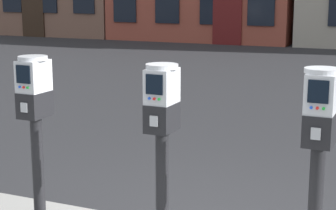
{
  "coord_description": "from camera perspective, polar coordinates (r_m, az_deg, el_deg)",
  "views": [
    {
      "loc": [
        1.23,
        -3.56,
        1.91
      ],
      "look_at": [
        -0.3,
        -0.07,
        1.12
      ],
      "focal_mm": 60.97,
      "sensor_mm": 36.0,
      "label": 1
    }
  ],
  "objects": [
    {
      "name": "parking_meter_near_kerb",
      "position": [
        4.34,
        -13.14,
        -0.43
      ],
      "size": [
        0.22,
        0.25,
        1.28
      ],
      "rotation": [
        0.0,
        0.0,
        -1.58
      ],
      "color": "black",
      "rests_on": "sidewalk_slab"
    },
    {
      "name": "parking_meter_twin_adjacent",
      "position": [
        3.82,
        -0.61,
        -1.78
      ],
      "size": [
        0.22,
        0.25,
        1.28
      ],
      "rotation": [
        0.0,
        0.0,
        -1.58
      ],
      "color": "black",
      "rests_on": "sidewalk_slab"
    },
    {
      "name": "parking_meter_end_of_row",
      "position": [
        3.53,
        14.88,
        -2.95
      ],
      "size": [
        0.22,
        0.25,
        1.31
      ],
      "rotation": [
        0.0,
        0.0,
        -1.58
      ],
      "color": "black",
      "rests_on": "sidewalk_slab"
    }
  ]
}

